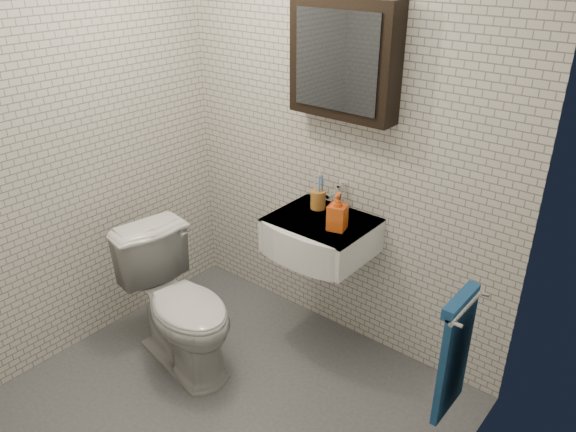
{
  "coord_description": "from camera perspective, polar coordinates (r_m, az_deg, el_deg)",
  "views": [
    {
      "loc": [
        1.66,
        -1.5,
        2.25
      ],
      "look_at": [
        0.07,
        0.45,
        1.0
      ],
      "focal_mm": 35.0,
      "sensor_mm": 36.0,
      "label": 1
    }
  ],
  "objects": [
    {
      "name": "ground",
      "position": [
        3.17,
        -6.5,
        -18.92
      ],
      "size": [
        2.2,
        2.0,
        0.01
      ],
      "primitive_type": "cube",
      "color": "#4B4D52",
      "rests_on": "ground"
    },
    {
      "name": "room_shell",
      "position": [
        2.37,
        -8.29,
        6.81
      ],
      "size": [
        2.22,
        2.02,
        2.51
      ],
      "color": "silver",
      "rests_on": "ground"
    },
    {
      "name": "washbasin",
      "position": [
        3.13,
        2.97,
        -2.12
      ],
      "size": [
        0.55,
        0.5,
        0.2
      ],
      "color": "white",
      "rests_on": "room_shell"
    },
    {
      "name": "faucet",
      "position": [
        3.21,
        5.12,
        1.72
      ],
      "size": [
        0.06,
        0.2,
        0.15
      ],
      "color": "silver",
      "rests_on": "washbasin"
    },
    {
      "name": "mirror_cabinet",
      "position": [
        2.97,
        5.7,
        15.57
      ],
      "size": [
        0.6,
        0.15,
        0.6
      ],
      "color": "black",
      "rests_on": "room_shell"
    },
    {
      "name": "towel_rail",
      "position": [
        2.48,
        16.63,
        -12.95
      ],
      "size": [
        0.09,
        0.3,
        0.58
      ],
      "color": "silver",
      "rests_on": "room_shell"
    },
    {
      "name": "toothbrush_cup",
      "position": [
        3.22,
        3.07,
        1.78
      ],
      "size": [
        0.09,
        0.09,
        0.24
      ],
      "rotation": [
        0.0,
        0.0,
        -0.08
      ],
      "color": "#B4752D",
      "rests_on": "washbasin"
    },
    {
      "name": "soap_bottle",
      "position": [
        2.98,
        5.06,
        0.48
      ],
      "size": [
        0.12,
        0.12,
        0.21
      ],
      "primitive_type": "imported",
      "rotation": [
        0.0,
        0.0,
        0.27
      ],
      "color": "orange",
      "rests_on": "washbasin"
    },
    {
      "name": "toilet",
      "position": [
        3.26,
        -10.85,
        -8.87
      ],
      "size": [
        0.84,
        0.58,
        0.79
      ],
      "primitive_type": "imported",
      "rotation": [
        0.0,
        0.0,
        1.39
      ],
      "color": "silver",
      "rests_on": "ground"
    }
  ]
}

